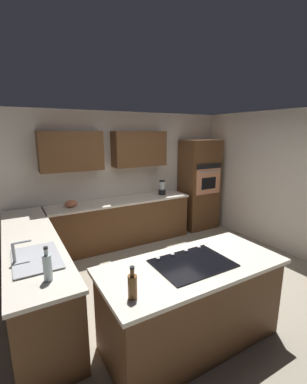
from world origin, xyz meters
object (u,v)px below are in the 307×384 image
object	(u,v)px
mixing_bowl	(71,204)
cooktop	(192,263)
blender	(162,188)
dish_soap_bottle	(47,267)
wall_oven	(199,185)
oil_bottle	(132,286)
sink_unit	(35,258)

from	to	relation	value
mixing_bowl	cooktop	bearing A→B (deg)	102.30
mixing_bowl	blender	bearing A→B (deg)	180.00
dish_soap_bottle	wall_oven	bearing A→B (deg)	-147.50
mixing_bowl	dish_soap_bottle	xyz separation A→B (m)	(0.72, 2.31, 0.07)
blender	oil_bottle	bearing A→B (deg)	54.64
cooktop	blender	size ratio (longest dim) A/B	2.46
sink_unit	oil_bottle	size ratio (longest dim) A/B	2.54
mixing_bowl	sink_unit	bearing A→B (deg)	66.99
wall_oven	oil_bottle	size ratio (longest dim) A/B	7.38
blender	mixing_bowl	distance (m)	1.90
blender	cooktop	bearing A→B (deg)	64.24
sink_unit	dish_soap_bottle	size ratio (longest dim) A/B	2.17
cooktop	oil_bottle	size ratio (longest dim) A/B	2.76
wall_oven	sink_unit	bearing A→B (deg)	26.41
wall_oven	blender	distance (m)	1.00
wall_oven	cooktop	world-z (taller)	wall_oven
sink_unit	dish_soap_bottle	bearing A→B (deg)	96.95
oil_bottle	blender	bearing A→B (deg)	-125.36
wall_oven	dish_soap_bottle	distance (m)	4.29
wall_oven	sink_unit	distance (m)	4.11
blender	mixing_bowl	size ratio (longest dim) A/B	1.38
mixing_bowl	dish_soap_bottle	distance (m)	2.42
cooktop	oil_bottle	world-z (taller)	oil_bottle
blender	dish_soap_bottle	size ratio (longest dim) A/B	0.96
sink_unit	wall_oven	bearing A→B (deg)	-153.59
cooktop	oil_bottle	distance (m)	0.80
sink_unit	cooktop	xyz separation A→B (m)	(-1.37, 0.88, -0.01)
wall_oven	dish_soap_bottle	size ratio (longest dim) A/B	6.29
sink_unit	dish_soap_bottle	xyz separation A→B (m)	(-0.06, 0.48, 0.11)
wall_oven	mixing_bowl	xyz separation A→B (m)	(2.90, -0.01, -0.06)
wall_oven	oil_bottle	bearing A→B (deg)	43.49
wall_oven	oil_bottle	distance (m)	4.24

